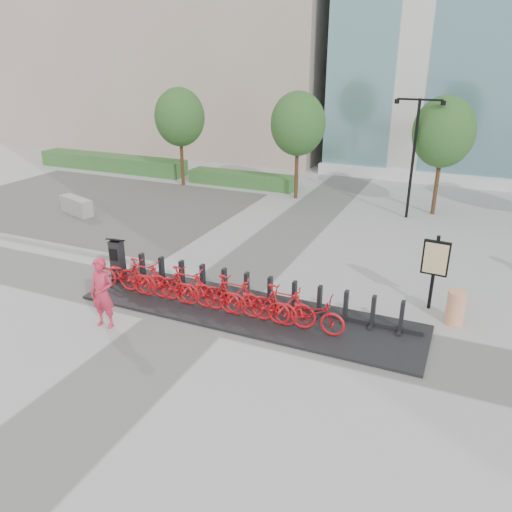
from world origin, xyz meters
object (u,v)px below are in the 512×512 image
at_px(bike_0, 124,275).
at_px(jersey_barrier, 76,206).
at_px(kiosk, 118,260).
at_px(worker_red, 102,293).
at_px(map_sign, 435,261).
at_px(construction_barrel, 456,308).

distance_m(bike_0, jersey_barrier, 8.90).
xyz_separation_m(bike_0, kiosk, (-0.61, 0.50, 0.19)).
relative_size(worker_red, map_sign, 0.88).
distance_m(worker_red, construction_barrel, 9.23).
xyz_separation_m(construction_barrel, map_sign, (-0.69, 0.62, 0.97)).
height_order(bike_0, worker_red, worker_red).
relative_size(worker_red, construction_barrel, 2.06).
bearing_deg(kiosk, jersey_barrier, 135.77).
height_order(bike_0, jersey_barrier, bike_0).
height_order(kiosk, worker_red, worker_red).
bearing_deg(worker_red, bike_0, 109.90).
xyz_separation_m(kiosk, map_sign, (9.05, 2.16, 0.67)).
distance_m(kiosk, map_sign, 9.33).
relative_size(construction_barrel, jersey_barrier, 0.48).
height_order(bike_0, construction_barrel, bike_0).
distance_m(bike_0, kiosk, 0.81).
bearing_deg(kiosk, bike_0, -44.93).
bearing_deg(construction_barrel, kiosk, -171.03).
relative_size(kiosk, construction_barrel, 1.55).
bearing_deg(jersey_barrier, kiosk, -20.28).
relative_size(kiosk, worker_red, 0.75).
xyz_separation_m(worker_red, map_sign, (7.68, 4.47, 0.48)).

